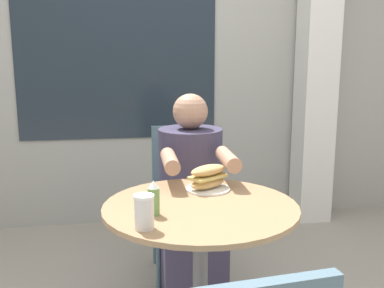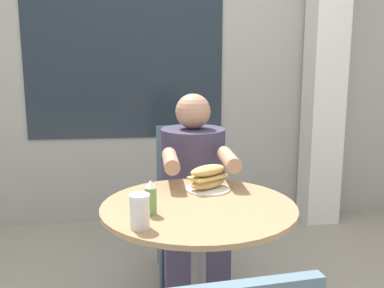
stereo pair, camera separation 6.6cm
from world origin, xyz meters
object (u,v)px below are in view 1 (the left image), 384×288
(cafe_table, at_px, (200,250))
(diner_chair, at_px, (183,186))
(seated_diner, at_px, (191,213))
(sandwich_on_plate, at_px, (208,179))
(condiment_bottle, at_px, (154,198))
(drink_cup, at_px, (144,212))

(cafe_table, bearing_deg, diner_chair, 86.50)
(seated_diner, distance_m, sandwich_on_plate, 0.47)
(condiment_bottle, bearing_deg, sandwich_on_plate, 46.93)
(sandwich_on_plate, bearing_deg, condiment_bottle, -133.07)
(condiment_bottle, bearing_deg, drink_cup, -107.85)
(cafe_table, relative_size, seated_diner, 0.70)
(diner_chair, bearing_deg, sandwich_on_plate, 92.07)
(diner_chair, xyz_separation_m, seated_diner, (-0.00, -0.35, -0.05))
(cafe_table, relative_size, sandwich_on_plate, 3.89)
(cafe_table, distance_m, seated_diner, 0.56)
(sandwich_on_plate, bearing_deg, drink_cup, -126.41)
(seated_diner, bearing_deg, diner_chair, -89.25)
(diner_chair, height_order, drink_cup, diner_chair)
(diner_chair, distance_m, condiment_bottle, 1.05)
(seated_diner, relative_size, condiment_bottle, 8.44)
(sandwich_on_plate, bearing_deg, diner_chair, 90.88)
(cafe_table, height_order, seated_diner, seated_diner)
(drink_cup, bearing_deg, sandwich_on_plate, 53.59)
(cafe_table, bearing_deg, condiment_bottle, -156.54)
(sandwich_on_plate, xyz_separation_m, condiment_bottle, (-0.25, -0.27, 0.01))
(drink_cup, xyz_separation_m, condiment_bottle, (0.04, 0.13, 0.00))
(seated_diner, xyz_separation_m, condiment_bottle, (-0.24, -0.64, 0.30))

